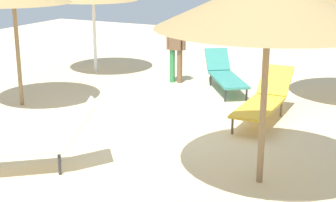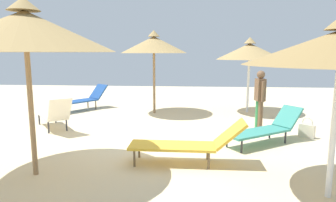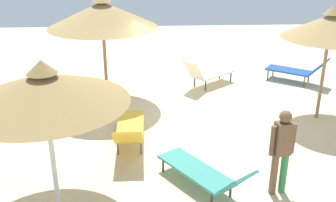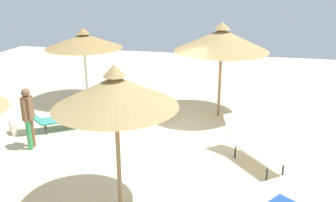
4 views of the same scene
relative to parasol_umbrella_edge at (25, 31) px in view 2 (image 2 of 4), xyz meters
The scene contains 10 objects.
ground 3.69m from the parasol_umbrella_edge, 141.80° to the left, with size 24.00×24.00×0.10m, color beige.
parasol_umbrella_edge is the anchor object (origin of this frame).
parasol_umbrella_near_right 7.63m from the parasol_umbrella_edge, 141.51° to the left, with size 2.34×2.34×2.67m.
parasol_umbrella_center 5.74m from the parasol_umbrella_edge, 165.72° to the left, with size 2.29×2.29×2.90m.
lounge_chair_near_left 5.42m from the parasol_umbrella_edge, 116.02° to the left, with size 1.66×2.05×0.82m.
lounge_chair_far_left 6.46m from the parasol_umbrella_edge, 167.88° to the right, with size 1.88×1.60×0.90m.
lounge_chair_back 3.48m from the parasol_umbrella_edge, 105.42° to the left, with size 0.61×2.22×0.87m.
lounge_chair_far_right 3.78m from the parasol_umbrella_edge, 160.67° to the right, with size 1.80×1.61×1.01m.
person_standing_edge 6.01m from the parasol_umbrella_edge, 127.26° to the left, with size 0.47×0.27×1.65m.
handbag 6.72m from the parasol_umbrella_edge, 116.23° to the left, with size 0.34×0.37×0.52m.
Camera 2 is at (6.90, 1.08, 2.13)m, focal length 31.82 mm.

